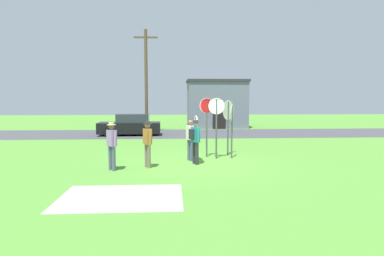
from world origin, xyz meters
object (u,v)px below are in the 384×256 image
at_px(stop_sign_rear_right, 207,117).
at_px(person_in_teal, 112,143).
at_px(stop_sign_tallest, 232,122).
at_px(stop_sign_rear_left, 196,130).
at_px(stop_sign_leaning_left, 216,118).
at_px(stop_sign_low_front, 228,117).
at_px(person_in_dark_shirt, 190,138).
at_px(person_holding_notes, 195,139).
at_px(person_on_left, 148,141).
at_px(utility_pole, 146,79).
at_px(parked_car_on_street, 130,125).

relative_size(stop_sign_rear_right, person_in_teal, 1.50).
bearing_deg(stop_sign_tallest, stop_sign_rear_left, -155.08).
distance_m(stop_sign_leaning_left, stop_sign_low_front, 1.09).
bearing_deg(person_in_dark_shirt, stop_sign_leaning_left, 21.77).
xyz_separation_m(stop_sign_leaning_left, stop_sign_tallest, (0.68, 0.08, -0.21)).
xyz_separation_m(stop_sign_leaning_left, person_holding_notes, (-0.99, -1.20, -0.75)).
xyz_separation_m(person_in_teal, person_on_left, (1.24, 0.41, 0.00)).
relative_size(utility_pole, person_in_teal, 4.47).
relative_size(stop_sign_rear_left, person_holding_notes, 1.09).
distance_m(person_in_teal, person_in_dark_shirt, 3.36).
bearing_deg(person_in_teal, stop_sign_leaning_left, 27.76).
height_order(person_on_left, person_holding_notes, same).
height_order(stop_sign_rear_left, person_holding_notes, stop_sign_rear_left).
bearing_deg(stop_sign_rear_right, person_holding_notes, -110.89).
height_order(stop_sign_tallest, person_holding_notes, stop_sign_tallest).
height_order(stop_sign_leaning_left, person_in_teal, stop_sign_leaning_left).
height_order(parked_car_on_street, stop_sign_tallest, stop_sign_tallest).
relative_size(stop_sign_tallest, person_in_dark_shirt, 1.36).
height_order(stop_sign_leaning_left, person_holding_notes, stop_sign_leaning_left).
bearing_deg(stop_sign_tallest, stop_sign_low_front, 92.44).
bearing_deg(stop_sign_rear_left, person_in_dark_shirt, 136.39).
bearing_deg(person_in_teal, stop_sign_low_front, 32.63).
xyz_separation_m(stop_sign_leaning_left, person_in_teal, (-4.05, -2.13, -0.77)).
bearing_deg(stop_sign_rear_left, person_holding_notes, -97.54).
bearing_deg(stop_sign_tallest, stop_sign_leaning_left, -173.15).
bearing_deg(utility_pole, parked_car_on_street, -114.92).
relative_size(stop_sign_low_front, person_on_left, 1.44).
distance_m(utility_pole, person_in_dark_shirt, 12.64).
xyz_separation_m(stop_sign_leaning_left, stop_sign_low_front, (0.65, 0.88, -0.02)).
bearing_deg(stop_sign_rear_left, stop_sign_leaning_left, 35.68).
height_order(stop_sign_low_front, person_on_left, stop_sign_low_front).
bearing_deg(stop_sign_low_front, stop_sign_rear_right, -156.13).
xyz_separation_m(stop_sign_rear_right, person_on_left, (-2.43, -2.15, -0.76)).
bearing_deg(person_in_teal, stop_sign_tallest, 25.08).
xyz_separation_m(stop_sign_rear_right, person_in_teal, (-3.67, -2.56, -0.76)).
height_order(utility_pole, person_in_teal, utility_pole).
bearing_deg(person_holding_notes, stop_sign_leaning_left, 50.32).
distance_m(parked_car_on_street, person_in_dark_shirt, 10.53).
xyz_separation_m(stop_sign_low_front, person_in_dark_shirt, (-1.79, -1.33, -0.79)).
xyz_separation_m(stop_sign_tallest, stop_sign_low_front, (-0.03, 0.79, 0.19)).
height_order(stop_sign_rear_right, person_in_teal, stop_sign_rear_right).
relative_size(stop_sign_rear_left, person_in_dark_shirt, 1.12).
relative_size(stop_sign_rear_right, person_in_dark_shirt, 1.54).
distance_m(parked_car_on_street, stop_sign_low_front, 10.19).
bearing_deg(stop_sign_tallest, person_on_left, -152.62).
relative_size(utility_pole, person_on_left, 4.47).
height_order(parked_car_on_street, person_holding_notes, person_holding_notes).
bearing_deg(parked_car_on_street, stop_sign_low_front, -57.14).
relative_size(utility_pole, stop_sign_rear_right, 2.98).
height_order(stop_sign_tallest, person_in_teal, stop_sign_tallest).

